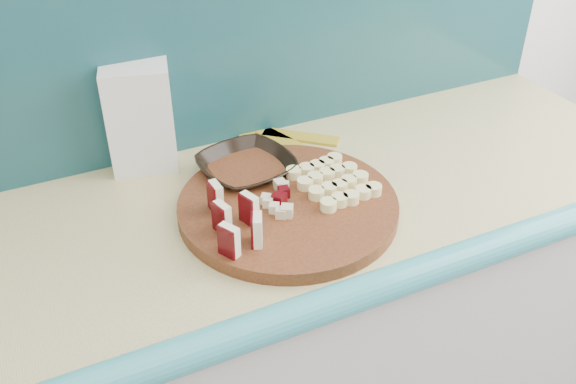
% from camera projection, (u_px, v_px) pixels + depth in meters
% --- Properties ---
extents(backsplash, '(2.20, 0.02, 0.50)m').
position_uv_depth(backsplash, '(112.00, 53.00, 1.28)').
color(backsplash, teal).
rests_on(backsplash, kitchen_counter).
extents(cutting_board, '(0.47, 0.47, 0.03)m').
position_uv_depth(cutting_board, '(288.00, 206.00, 1.25)').
color(cutting_board, '#441E0E').
rests_on(cutting_board, kitchen_counter).
extents(apple_wedges, '(0.09, 0.17, 0.06)m').
position_uv_depth(apple_wedges, '(234.00, 219.00, 1.15)').
color(apple_wedges, '#F9F1C7').
rests_on(apple_wedges, cutting_board).
extents(apple_chunks, '(0.07, 0.07, 0.02)m').
position_uv_depth(apple_chunks, '(277.00, 200.00, 1.23)').
color(apple_chunks, beige).
rests_on(apple_chunks, cutting_board).
extents(banana_slices, '(0.15, 0.17, 0.02)m').
position_uv_depth(banana_slices, '(333.00, 181.00, 1.28)').
color(banana_slices, '#F7EB97').
rests_on(banana_slices, cutting_board).
extents(brown_bowl, '(0.22, 0.22, 0.05)m').
position_uv_depth(brown_bowl, '(246.00, 168.00, 1.35)').
color(brown_bowl, black).
rests_on(brown_bowl, kitchen_counter).
extents(flour_bag, '(0.15, 0.13, 0.23)m').
position_uv_depth(flour_bag, '(140.00, 118.00, 1.34)').
color(flour_bag, white).
rests_on(flour_bag, kitchen_counter).
extents(banana_peel, '(0.25, 0.21, 0.01)m').
position_uv_depth(banana_peel, '(275.00, 140.00, 1.49)').
color(banana_peel, yellow).
rests_on(banana_peel, kitchen_counter).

